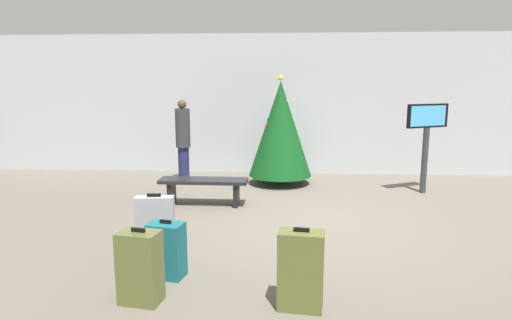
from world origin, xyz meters
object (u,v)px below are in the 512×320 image
(waiting_bench, at_px, (204,185))
(suitcase_2, at_px, (167,250))
(holiday_tree, at_px, (280,129))
(flight_info_kiosk, at_px, (427,131))
(traveller_0, at_px, (183,139))
(suitcase_3, at_px, (301,270))
(suitcase_1, at_px, (155,227))
(suitcase_0, at_px, (140,267))

(waiting_bench, relative_size, suitcase_2, 2.32)
(holiday_tree, relative_size, suitcase_2, 3.43)
(flight_info_kiosk, distance_m, suitcase_2, 5.90)
(holiday_tree, distance_m, flight_info_kiosk, 2.93)
(flight_info_kiosk, bearing_deg, traveller_0, 173.32)
(waiting_bench, relative_size, suitcase_3, 1.89)
(waiting_bench, bearing_deg, suitcase_3, -65.31)
(suitcase_2, distance_m, suitcase_3, 1.63)
(holiday_tree, distance_m, suitcase_3, 5.43)
(traveller_0, distance_m, suitcase_2, 4.87)
(flight_info_kiosk, xyz_separation_m, traveller_0, (-4.99, 0.58, -0.29))
(suitcase_1, xyz_separation_m, suitcase_3, (1.80, -1.16, -0.00))
(traveller_0, distance_m, suitcase_3, 5.91)
(flight_info_kiosk, height_order, waiting_bench, flight_info_kiosk)
(traveller_0, distance_m, suitcase_1, 4.28)
(traveller_0, bearing_deg, suitcase_1, -81.57)
(suitcase_1, bearing_deg, suitcase_0, -80.65)
(waiting_bench, distance_m, traveller_0, 2.04)
(suitcase_0, relative_size, suitcase_1, 0.94)
(traveller_0, xyz_separation_m, suitcase_1, (0.62, -4.19, -0.56))
(holiday_tree, relative_size, suitcase_0, 2.95)
(suitcase_3, bearing_deg, suitcase_0, 179.67)
(holiday_tree, height_order, suitcase_1, holiday_tree)
(suitcase_2, bearing_deg, suitcase_0, -99.79)
(flight_info_kiosk, bearing_deg, suitcase_2, -134.40)
(holiday_tree, bearing_deg, suitcase_0, -103.72)
(traveller_0, height_order, suitcase_3, traveller_0)
(suitcase_3, bearing_deg, holiday_tree, 93.28)
(suitcase_2, bearing_deg, holiday_tree, 75.79)
(suitcase_0, height_order, suitcase_1, suitcase_1)
(suitcase_1, xyz_separation_m, suitcase_2, (0.29, -0.55, -0.08))
(holiday_tree, height_order, suitcase_3, holiday_tree)
(waiting_bench, xyz_separation_m, suitcase_3, (1.64, -3.58, 0.04))
(suitcase_3, bearing_deg, suitcase_2, 157.87)
(traveller_0, height_order, suitcase_2, traveller_0)
(waiting_bench, relative_size, suitcase_0, 2.00)
(suitcase_1, bearing_deg, flight_info_kiosk, 39.57)
(holiday_tree, bearing_deg, suitcase_2, -104.21)
(suitcase_1, bearing_deg, traveller_0, 98.43)
(waiting_bench, height_order, suitcase_3, suitcase_3)
(waiting_bench, relative_size, traveller_0, 0.87)
(traveller_0, xyz_separation_m, suitcase_3, (2.43, -5.36, -0.56))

